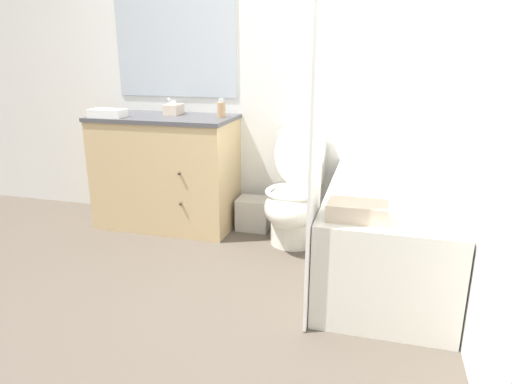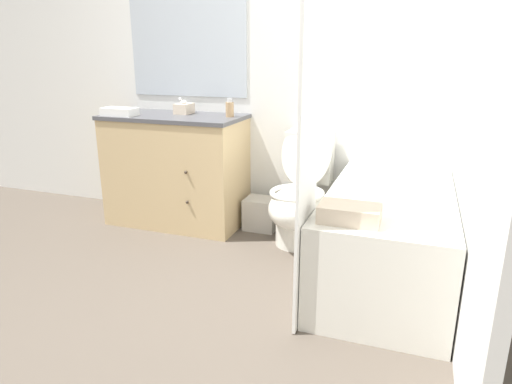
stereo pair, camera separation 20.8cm
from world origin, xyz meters
name	(u,v)px [view 1 (the left image)]	position (x,y,z in m)	size (l,w,h in m)	color
ground_plane	(189,331)	(0.00, 0.00, 0.00)	(14.00, 14.00, 0.00)	brown
wall_back	(268,62)	(-0.01, 1.63, 1.25)	(8.00, 0.06, 2.50)	silver
wall_right	(480,67)	(1.30, 0.80, 1.25)	(0.05, 2.61, 2.50)	silver
vanity_cabinet	(167,171)	(-0.74, 1.34, 0.44)	(1.07, 0.57, 0.87)	tan
sink_faucet	(174,108)	(-0.74, 1.52, 0.90)	(0.14, 0.12, 0.12)	silver
toilet	(295,197)	(0.29, 1.25, 0.33)	(0.38, 0.68, 0.86)	silver
bathtub	(385,232)	(0.92, 0.89, 0.28)	(0.70, 1.43, 0.55)	silver
shower_curtain	(317,136)	(0.55, 0.32, 0.94)	(0.01, 0.36, 1.88)	white
wastebasket	(254,214)	(-0.06, 1.41, 0.12)	(0.25, 0.21, 0.24)	#B7B2A8
tissue_box	(173,109)	(-0.70, 1.43, 0.91)	(0.11, 0.15, 0.10)	beige
soap_dispenser	(221,109)	(-0.29, 1.38, 0.92)	(0.06, 0.06, 0.14)	tan
hand_towel_folded	(108,113)	(-1.10, 1.17, 0.89)	(0.26, 0.14, 0.06)	white
bath_towel_folded	(357,211)	(0.76, 0.34, 0.59)	(0.29, 0.19, 0.08)	beige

